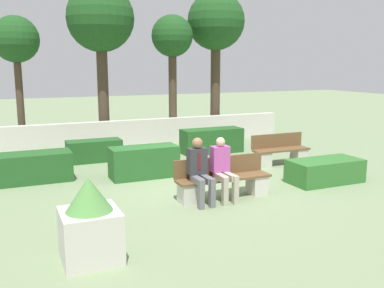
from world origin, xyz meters
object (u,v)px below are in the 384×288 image
Objects in this scene: planter_corner_left at (90,223)px; tree_center_right at (172,41)px; person_seated_man at (200,168)px; tree_center_left at (100,21)px; bench_left_side at (281,153)px; tree_rightmost at (216,24)px; tree_leftmost at (16,42)px; person_seated_woman at (223,166)px; bench_front at (223,182)px.

tree_center_right is (4.76, 8.97, 3.11)m from planter_corner_left.
person_seated_man is 1.09× the size of planter_corner_left.
tree_center_left is at bearing 76.45° from planter_corner_left.
tree_rightmost is (0.63, 5.39, 4.02)m from bench_left_side.
tree_rightmost is at bearing 61.18° from person_seated_man.
tree_leftmost is 0.96× the size of tree_center_right.
person_seated_woman is 0.24× the size of tree_center_left.
tree_center_left is (-0.28, 7.60, 3.54)m from person_seated_man.
person_seated_woman is 0.30× the size of tree_leftmost.
tree_center_left is 1.21× the size of tree_center_right.
bench_left_side is at bearing -96.62° from tree_rightmost.
tree_center_left is at bearing 92.12° from person_seated_man.
tree_center_left reaches higher than tree_leftmost.
tree_rightmost is at bearing 64.33° from person_seated_woman.
person_seated_woman is at bearing 29.35° from planter_corner_left.
person_seated_man is at bearing -107.14° from tree_center_right.
bench_left_side is 0.39× the size of tree_leftmost.
bench_front is 0.38× the size of tree_center_left.
tree_center_right is (2.52, -0.35, -0.63)m from tree_center_left.
person_seated_man is 0.31× the size of tree_leftmost.
tree_center_left reaches higher than bench_left_side.
person_seated_woman is 0.29× the size of tree_center_right.
tree_leftmost is 7.28m from tree_rightmost.
tree_rightmost is (4.47, 0.02, 0.05)m from tree_center_left.
person_seated_woman is 9.20m from tree_rightmost.
tree_center_left is at bearing -5.16° from tree_leftmost.
tree_rightmost reaches higher than bench_front.
tree_center_left is (2.25, 9.32, 3.73)m from planter_corner_left.
tree_center_right reaches higher than bench_front.
tree_rightmost is (3.57, 7.48, 4.00)m from bench_front.
tree_leftmost is at bearing 114.44° from person_seated_woman.
planter_corner_left is (-2.53, -1.72, -0.19)m from person_seated_man.
tree_leftmost is at bearing 115.43° from bench_front.
bench_front is 0.38× the size of tree_rightmost.
tree_center_right reaches higher than person_seated_man.
bench_front is at bearing 30.62° from planter_corner_left.
person_seated_woman is 0.24× the size of tree_rightmost.
tree_rightmost is (6.72, 9.34, 3.79)m from planter_corner_left.
person_seated_woman is 8.44m from tree_center_left.
bench_front is 9.20m from tree_rightmost.
bench_front is at bearing -102.78° from tree_center_right.
person_seated_man is 9.41m from tree_rightmost.
bench_left_side is at bearing 31.96° from person_seated_man.
person_seated_man is 0.24× the size of tree_center_left.
tree_center_left is at bearing 127.13° from bench_left_side.
bench_left_side is 7.26m from planter_corner_left.
tree_leftmost reaches higher than planter_corner_left.
tree_center_right is at bearing 62.03° from planter_corner_left.
person_seated_woman is 8.01m from tree_center_right.
bench_front is 8.49m from tree_center_left.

